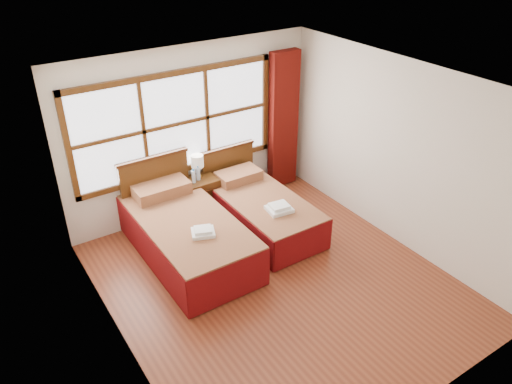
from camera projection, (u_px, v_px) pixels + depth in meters
floor at (277, 282)px, 6.45m from camera, size 4.50×4.50×0.00m
ceiling at (282, 87)px, 5.16m from camera, size 4.50×4.50×0.00m
wall_back at (191, 132)px, 7.43m from camera, size 4.00×0.00×4.00m
wall_left at (113, 253)px, 4.85m from camera, size 0.00×4.50×4.50m
wall_right at (399, 155)px, 6.76m from camera, size 0.00×4.50×4.50m
window at (176, 124)px, 7.19m from camera, size 3.16×0.06×1.56m
curtain at (283, 121)px, 8.16m from camera, size 0.50×0.16×2.30m
bed_left at (186, 233)px, 6.82m from camera, size 1.16×2.25×1.13m
bed_right at (261, 210)px, 7.43m from camera, size 1.00×2.02×0.97m
nightstand at (202, 196)px, 7.73m from camera, size 0.47×0.47×0.63m
towels_left at (203, 232)px, 6.32m from camera, size 0.36×0.34×0.09m
towels_right at (279, 208)px, 6.97m from camera, size 0.37×0.33×0.10m
lamp at (197, 162)px, 7.49m from camera, size 0.19×0.19×0.37m
bottle_near at (194, 176)px, 7.42m from camera, size 0.06×0.06×0.23m
bottle_far at (198, 173)px, 7.50m from camera, size 0.06×0.06×0.24m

